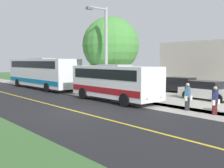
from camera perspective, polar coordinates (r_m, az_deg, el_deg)
The scene contains 12 objects.
ground_plane at distance 16.30m, azimuth -7.03°, elevation -5.83°, with size 120.00×120.00×0.00m, color #3D6633.
road_surface at distance 16.30m, azimuth -7.03°, elevation -5.81°, with size 8.00×100.00×0.01m, color black.
sidewalk at distance 19.58m, azimuth 5.85°, elevation -4.01°, with size 2.40×100.00×0.01m, color #9E9991.
road_centre_line at distance 16.30m, azimuth -7.03°, elevation -5.80°, with size 0.16×100.00×0.00m, color gold.
shuttle_bus_front at distance 20.33m, azimuth 0.50°, elevation 0.63°, with size 2.61×7.89×2.74m.
transit_bus_rear at distance 30.73m, azimuth -14.47°, elevation 2.47°, with size 2.79×12.11×3.31m.
pedestrian_with_bags at distance 16.34m, azimuth 20.70°, elevation -3.07°, with size 0.72×0.34×1.60m.
pedestrian_waiting at distance 17.20m, azimuth 15.48°, elevation -2.38°, with size 0.72×0.34×1.68m.
street_light_pole at distance 21.79m, azimuth -1.50°, elevation 7.44°, with size 1.97×0.24×7.19m.
parked_car_near at distance 26.98m, azimuth 13.91°, elevation -0.23°, with size 2.21×4.50×1.45m.
parked_car_far at distance 22.44m, azimuth 19.33°, elevation -1.36°, with size 2.07×4.42×1.45m.
tree_curbside at distance 25.20m, azimuth -0.27°, elevation 8.09°, with size 5.18×5.18×7.03m.
Camera 1 is at (8.73, 13.43, 3.01)m, focal length 43.82 mm.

